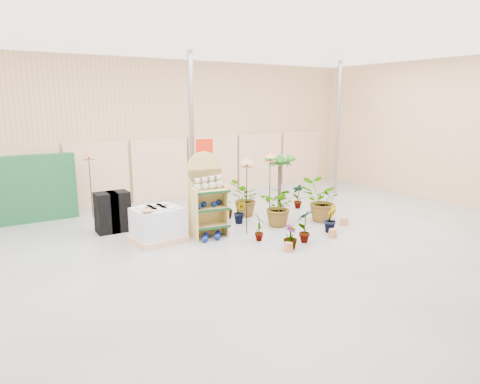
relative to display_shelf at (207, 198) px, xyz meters
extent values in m
cube|color=gray|center=(0.55, -1.64, -0.97)|extent=(15.00, 12.00, 0.10)
cube|color=white|center=(0.55, -1.64, 3.63)|extent=(15.00, 12.00, 0.10)
cube|color=tan|center=(0.55, 4.41, 1.33)|extent=(15.00, 0.10, 4.50)
cube|color=tan|center=(8.10, -1.64, 1.33)|extent=(0.10, 12.00, 4.50)
cylinder|color=gray|center=(6.05, 1.86, 1.33)|extent=(0.14, 0.14, 4.50)
cylinder|color=gray|center=(0.55, 1.86, 1.33)|extent=(0.14, 0.14, 4.50)
cube|color=tan|center=(-3.45, 4.28, 0.08)|extent=(1.90, 0.06, 2.00)
cube|color=tan|center=(-1.45, 4.28, 0.08)|extent=(1.90, 0.06, 2.00)
cube|color=tan|center=(0.55, 4.28, 0.08)|extent=(1.90, 0.06, 2.00)
cube|color=tan|center=(2.55, 4.28, 0.08)|extent=(1.90, 0.06, 2.00)
cube|color=tan|center=(4.55, 4.28, 0.08)|extent=(1.90, 0.06, 2.00)
cube|color=tan|center=(6.55, 4.28, 0.08)|extent=(1.90, 0.06, 2.00)
cube|color=tan|center=(0.00, 0.09, -0.12)|extent=(0.85, 0.20, 1.60)
cylinder|color=tan|center=(0.00, 0.09, 0.68)|extent=(0.85, 0.20, 0.85)
cube|color=tan|center=(0.00, -0.15, -0.64)|extent=(0.87, 0.59, 0.04)
cube|color=#0F3819|center=(0.00, -0.39, -0.64)|extent=(0.80, 0.15, 0.06)
cube|color=tan|center=(0.00, -0.15, -0.22)|extent=(0.87, 0.59, 0.04)
cube|color=#0F3819|center=(0.00, -0.39, -0.22)|extent=(0.80, 0.15, 0.06)
cube|color=tan|center=(0.00, -0.15, 0.21)|extent=(0.87, 0.59, 0.04)
cube|color=#0F3819|center=(0.00, -0.39, 0.21)|extent=(0.80, 0.15, 0.06)
cube|color=tan|center=(-0.40, -0.15, -0.31)|extent=(0.11, 0.47, 1.22)
cube|color=tan|center=(0.40, -0.15, -0.31)|extent=(0.11, 0.47, 1.22)
sphere|color=beige|center=(-0.28, -0.09, 0.31)|extent=(0.17, 0.17, 0.17)
sphere|color=beige|center=(-0.28, -0.09, 0.45)|extent=(0.13, 0.13, 0.13)
sphere|color=beige|center=(-0.09, -0.09, 0.31)|extent=(0.18, 0.18, 0.18)
sphere|color=beige|center=(-0.09, -0.09, 0.46)|extent=(0.13, 0.13, 0.13)
sphere|color=beige|center=(0.09, -0.09, 0.32)|extent=(0.19, 0.19, 0.19)
sphere|color=beige|center=(0.09, -0.09, 0.47)|extent=(0.13, 0.13, 0.13)
sphere|color=beige|center=(0.28, -0.09, 0.32)|extent=(0.20, 0.20, 0.20)
sphere|color=beige|center=(0.28, -0.09, 0.48)|extent=(0.13, 0.13, 0.13)
sphere|color=navy|center=(-0.30, -0.17, -0.13)|extent=(0.14, 0.14, 0.14)
sphere|color=navy|center=(-0.10, -0.06, -0.13)|extent=(0.14, 0.14, 0.14)
sphere|color=navy|center=(0.10, -0.17, -0.13)|extent=(0.14, 0.14, 0.14)
sphere|color=navy|center=(0.30, -0.06, -0.13)|extent=(0.14, 0.14, 0.14)
sphere|color=navy|center=(-0.30, -0.46, -0.85)|extent=(0.15, 0.15, 0.15)
sphere|color=navy|center=(-0.14, -0.22, -0.85)|extent=(0.15, 0.15, 0.15)
sphere|color=navy|center=(0.02, -0.46, -0.85)|extent=(0.15, 0.15, 0.15)
sphere|color=navy|center=(0.18, -0.22, -0.85)|extent=(0.15, 0.15, 0.15)
cube|color=tan|center=(-1.18, 0.22, -0.85)|extent=(1.21, 1.05, 0.14)
cube|color=silver|center=(-1.18, 0.22, -0.46)|extent=(1.11, 0.95, 0.65)
cylinder|color=beige|center=(-1.41, 0.08, -0.11)|extent=(0.37, 0.37, 0.04)
cylinder|color=beige|center=(-1.18, 0.08, -0.11)|extent=(0.37, 0.37, 0.04)
cylinder|color=beige|center=(-0.94, 0.08, -0.11)|extent=(0.37, 0.37, 0.04)
cylinder|color=beige|center=(-1.41, 0.36, -0.11)|extent=(0.37, 0.37, 0.04)
cylinder|color=beige|center=(-1.18, 0.36, -0.11)|extent=(0.37, 0.37, 0.04)
cylinder|color=beige|center=(-0.94, 0.36, -0.11)|extent=(0.37, 0.37, 0.04)
cube|color=black|center=(-1.68, 1.52, -0.67)|extent=(0.50, 0.50, 0.50)
cube|color=black|center=(-1.68, 1.52, -0.17)|extent=(0.50, 0.50, 0.50)
cube|color=black|center=(-1.98, 1.52, -0.67)|extent=(0.50, 0.50, 0.50)
cube|color=black|center=(-1.98, 1.52, -0.17)|extent=(0.50, 0.50, 0.50)
cube|color=#174F2A|center=(-3.25, 3.56, -0.02)|extent=(2.00, 0.30, 1.80)
cylinder|color=gray|center=(0.65, 1.36, 0.18)|extent=(0.05, 0.05, 2.20)
cube|color=red|center=(0.65, 1.32, 1.08)|extent=(0.50, 0.03, 0.40)
cylinder|color=black|center=(0.88, -0.41, -0.10)|extent=(0.02, 0.02, 1.65)
cylinder|color=#B86F46|center=(0.88, -0.41, 0.72)|extent=(0.30, 0.30, 0.02)
cone|color=#B86F46|center=(0.88, -0.41, 0.89)|extent=(0.34, 0.34, 0.14)
cylinder|color=black|center=(2.25, 0.53, -0.13)|extent=(0.02, 0.02, 1.58)
cylinder|color=#B86F46|center=(2.25, 0.53, 0.66)|extent=(0.30, 0.30, 0.02)
cone|color=#B86F46|center=(2.25, 0.53, 0.83)|extent=(0.34, 0.34, 0.14)
cylinder|color=black|center=(-1.93, 3.16, -0.11)|extent=(0.02, 0.02, 1.63)
cylinder|color=#B86F46|center=(-1.93, 3.16, 0.70)|extent=(0.30, 0.30, 0.02)
cone|color=#B86F46|center=(-1.93, 3.16, 0.87)|extent=(0.34, 0.34, 0.14)
cylinder|color=#3A2D24|center=(3.23, 1.37, -0.26)|extent=(0.10, 0.10, 1.33)
imported|color=#1E5B16|center=(0.83, -1.02, -0.59)|extent=(0.35, 0.41, 0.66)
imported|color=#1E5B16|center=(1.97, -0.30, -0.40)|extent=(1.16, 1.21, 1.05)
imported|color=#1E5B16|center=(2.37, 0.19, -0.57)|extent=(0.54, 0.54, 0.71)
imported|color=#1E5B16|center=(3.59, 0.90, -0.54)|extent=(0.47, 0.39, 0.76)
imported|color=#1E5B16|center=(1.22, 0.43, -0.61)|extent=(0.44, 0.45, 0.64)
imported|color=#1E5B16|center=(1.73, 0.98, -0.42)|extent=(1.21, 1.19, 1.02)
imported|color=#1E5B16|center=(1.10, -1.82, -0.65)|extent=(0.39, 0.39, 0.54)
imported|color=#1E5B16|center=(1.66, -1.65, -0.52)|extent=(0.47, 0.36, 0.81)
imported|color=#1E5B16|center=(2.70, -1.39, -0.59)|extent=(0.47, 0.46, 0.67)
imported|color=#1E5B16|center=(3.16, -0.54, -0.35)|extent=(1.34, 1.28, 1.15)
imported|color=#1E5B16|center=(1.20, 1.09, -0.64)|extent=(0.41, 0.41, 0.57)
camera|label=1|loc=(-4.61, -8.80, 2.26)|focal=32.00mm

